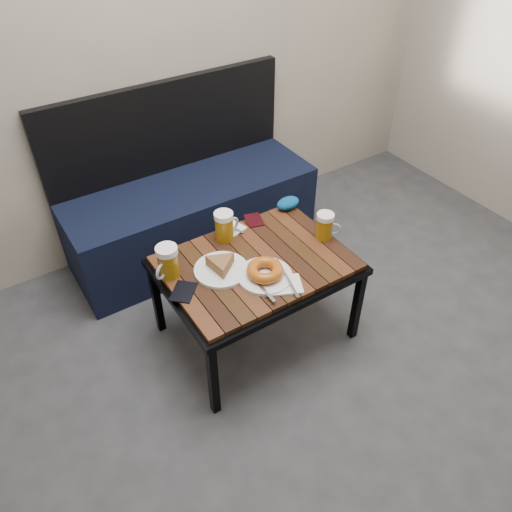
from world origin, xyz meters
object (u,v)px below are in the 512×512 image
plate_bagel (265,273)px  knit_pouch (288,203)px  beer_mug_centre (225,226)px  beer_mug_right (325,226)px  cafe_table (256,268)px  bench (190,209)px  beer_mug_left (168,262)px  plate_pie (221,267)px  passport_navy (183,292)px  passport_burgundy (254,220)px

plate_bagel → knit_pouch: bearing=43.8°
beer_mug_centre → beer_mug_right: 0.46m
beer_mug_right → plate_bagel: beer_mug_right is taller
beer_mug_right → plate_bagel: (-0.39, -0.08, -0.04)m
cafe_table → knit_pouch: bearing=35.8°
bench → plate_bagel: bearing=-95.1°
beer_mug_left → plate_pie: bearing=122.0°
passport_navy → passport_burgundy: bearing=70.9°
beer_mug_centre → plate_pie: size_ratio=0.60×
beer_mug_right → plate_bagel: bearing=-124.5°
beer_mug_centre → passport_navy: size_ratio=1.17×
plate_pie → passport_navy: (-0.20, -0.03, -0.02)m
passport_burgundy → beer_mug_centre: bearing=-151.5°
cafe_table → beer_mug_left: bearing=161.2°
plate_bagel → cafe_table: bearing=76.5°
cafe_table → passport_navy: passport_navy is taller
cafe_table → plate_pie: (-0.16, 0.02, 0.07)m
bench → beer_mug_left: bench is taller
bench → beer_mug_left: (-0.42, -0.66, 0.27)m
beer_mug_right → cafe_table: bearing=-141.1°
plate_pie → knit_pouch: (0.52, 0.24, 0.00)m
passport_navy → beer_mug_right: bearing=41.9°
bench → cafe_table: bench is taller
knit_pouch → bench: bearing=120.5°
plate_bagel → passport_navy: plate_bagel is taller
beer_mug_centre → passport_burgundy: beer_mug_centre is taller
plate_bagel → passport_burgundy: bearing=63.7°
passport_burgundy → bench: bearing=117.2°
passport_navy → plate_bagel: bearing=26.0°
bench → passport_burgundy: (0.10, -0.52, 0.20)m
passport_burgundy → beer_mug_right: bearing=-38.6°
knit_pouch → cafe_table: bearing=-144.2°
bench → beer_mug_right: bench is taller
plate_bagel → knit_pouch: (0.39, 0.37, 0.00)m
beer_mug_centre → knit_pouch: bearing=-2.2°
bench → passport_navy: size_ratio=11.46×
beer_mug_left → passport_navy: (0.00, -0.13, -0.07)m
beer_mug_right → passport_navy: beer_mug_right is taller
plate_pie → plate_bagel: 0.19m
beer_mug_centre → plate_bagel: bearing=-97.4°
beer_mug_left → beer_mug_centre: beer_mug_left is taller
cafe_table → beer_mug_right: 0.38m
bench → knit_pouch: (0.31, -0.52, 0.23)m
beer_mug_left → plate_bagel: (0.34, -0.23, -0.05)m
passport_burgundy → knit_pouch: bearing=16.0°
passport_burgundy → beer_mug_left: bearing=-149.3°
cafe_table → knit_pouch: knit_pouch is taller
plate_pie → passport_burgundy: plate_pie is taller
plate_pie → knit_pouch: 0.57m
beer_mug_right → plate_pie: 0.53m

